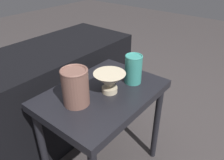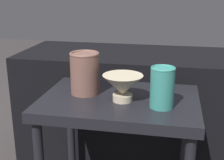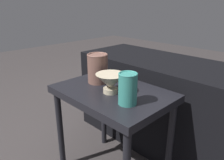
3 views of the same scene
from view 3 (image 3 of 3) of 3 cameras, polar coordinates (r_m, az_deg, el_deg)
The scene contains 5 objects.
table at distance 1.19m, azimuth 0.09°, elevation -6.08°, with size 0.61×0.43×0.56m.
couch_backdrop at distance 1.63m, azimuth 13.05°, elevation -5.74°, with size 1.25×0.50×0.62m.
bowl at distance 1.11m, azimuth -0.40°, elevation -0.48°, with size 0.15×0.15×0.10m.
vase_textured_left at distance 1.25m, azimuth -3.76°, elevation 3.19°, with size 0.12×0.12×0.17m.
vase_colorful_right at distance 0.98m, azimuth 4.14°, elevation -2.17°, with size 0.09×0.09×0.15m.
Camera 3 is at (0.76, -0.75, 1.01)m, focal length 35.00 mm.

